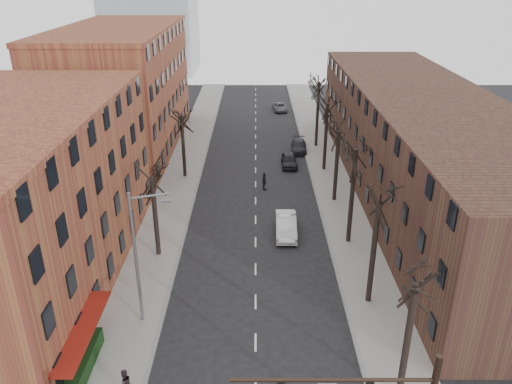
{
  "coord_description": "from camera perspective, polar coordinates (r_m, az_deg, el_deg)",
  "views": [
    {
      "loc": [
        0.01,
        -15.65,
        20.66
      ],
      "look_at": [
        0.03,
        21.19,
        4.0
      ],
      "focal_mm": 35.0,
      "sensor_mm": 36.0,
      "label": 1
    }
  ],
  "objects": [
    {
      "name": "tree_left_b",
      "position": [
        54.31,
        -8.09,
        1.72
      ],
      "size": [
        5.2,
        5.2,
        9.5
      ],
      "primitive_type": null,
      "color": "black",
      "rests_on": "ground"
    },
    {
      "name": "parked_car_mid",
      "position": [
        61.5,
        4.92,
        5.26
      ],
      "size": [
        2.08,
        4.61,
        1.31
      ],
      "primitive_type": "imported",
      "rotation": [
        0.0,
        0.0,
        -0.05
      ],
      "color": "black",
      "rests_on": "ground"
    },
    {
      "name": "sidewalk_right",
      "position": [
        55.25,
        8.29,
        2.19
      ],
      "size": [
        4.0,
        90.0,
        0.15
      ],
      "primitive_type": "cube",
      "color": "gray",
      "rests_on": "ground"
    },
    {
      "name": "tree_right_c",
      "position": [
        41.89,
        10.46,
        -5.66
      ],
      "size": [
        5.2,
        5.2,
        11.6
      ],
      "primitive_type": null,
      "color": "black",
      "rests_on": "ground"
    },
    {
      "name": "silver_sedan",
      "position": [
        42.11,
        3.45,
        -3.85
      ],
      "size": [
        1.8,
        4.92,
        1.61
      ],
      "primitive_type": "imported",
      "rotation": [
        0.0,
        0.0,
        -0.02
      ],
      "color": "silver",
      "rests_on": "ground"
    },
    {
      "name": "tree_right_e",
      "position": [
        56.14,
        7.74,
        2.51
      ],
      "size": [
        5.2,
        5.2,
        10.8
      ],
      "primitive_type": null,
      "color": "black",
      "rests_on": "ground"
    },
    {
      "name": "building_left_far",
      "position": [
        63.25,
        -14.98,
        11.05
      ],
      "size": [
        12.0,
        28.0,
        14.0
      ],
      "primitive_type": "cube",
      "color": "brown",
      "rests_on": "ground"
    },
    {
      "name": "tree_left_a",
      "position": [
        40.21,
        -11.03,
        -7.09
      ],
      "size": [
        5.2,
        5.2,
        9.5
      ],
      "primitive_type": null,
      "color": "black",
      "rests_on": "ground"
    },
    {
      "name": "awning_left",
      "position": [
        31.37,
        -18.46,
        -18.41
      ],
      "size": [
        1.2,
        7.0,
        0.15
      ],
      "primitive_type": "cube",
      "color": "maroon",
      "rests_on": "ground"
    },
    {
      "name": "sidewalk_left",
      "position": [
        55.25,
        -8.38,
        2.19
      ],
      "size": [
        4.0,
        90.0,
        0.15
      ],
      "primitive_type": "cube",
      "color": "gray",
      "rests_on": "ground"
    },
    {
      "name": "tree_right_f",
      "position": [
        63.58,
        6.85,
        5.19
      ],
      "size": [
        5.2,
        5.2,
        11.6
      ],
      "primitive_type": null,
      "color": "black",
      "rests_on": "ground"
    },
    {
      "name": "tree_right_d",
      "position": [
        48.88,
        8.9,
        -0.98
      ],
      "size": [
        5.2,
        5.2,
        10.0
      ],
      "primitive_type": null,
      "color": "black",
      "rests_on": "ground"
    },
    {
      "name": "tree_right_b",
      "position": [
        35.34,
        12.66,
        -12.14
      ],
      "size": [
        5.2,
        5.2,
        10.8
      ],
      "primitive_type": null,
      "color": "black",
      "rests_on": "ground"
    },
    {
      "name": "pedestrian_b",
      "position": [
        28.45,
        -14.78,
        -20.42
      ],
      "size": [
        1.04,
        0.99,
        1.68
      ],
      "primitive_type": "imported",
      "rotation": [
        0.0,
        0.0,
        3.76
      ],
      "color": "black",
      "rests_on": "sidewalk_left"
    },
    {
      "name": "parked_car_near",
      "position": [
        56.65,
        3.81,
        3.66
      ],
      "size": [
        1.71,
        4.19,
        1.42
      ],
      "primitive_type": "imported",
      "rotation": [
        0.0,
        0.0,
        0.01
      ],
      "color": "black",
      "rests_on": "ground"
    },
    {
      "name": "parked_car_far",
      "position": [
        79.4,
        2.74,
        9.66
      ],
      "size": [
        2.32,
        4.4,
        1.18
      ],
      "primitive_type": "imported",
      "rotation": [
        0.0,
        0.0,
        0.09
      ],
      "color": "#505357",
      "rests_on": "ground"
    },
    {
      "name": "pedestrian_crossing",
      "position": [
        50.23,
        0.95,
        1.21
      ],
      "size": [
        0.68,
        1.16,
        1.86
      ],
      "primitive_type": "imported",
      "rotation": [
        0.0,
        0.0,
        1.79
      ],
      "color": "black",
      "rests_on": "ground"
    },
    {
      "name": "building_left_near",
      "position": [
        37.56,
        -25.27,
        -1.12
      ],
      "size": [
        12.0,
        26.0,
        12.0
      ],
      "primitive_type": "cube",
      "color": "brown",
      "rests_on": "ground"
    },
    {
      "name": "streetlight",
      "position": [
        30.86,
        -13.32,
        -6.87
      ],
      "size": [
        2.45,
        0.22,
        9.03
      ],
      "color": "slate",
      "rests_on": "ground"
    },
    {
      "name": "building_right",
      "position": [
        50.84,
        18.37,
        5.13
      ],
      "size": [
        12.0,
        50.0,
        10.0
      ],
      "primitive_type": "cube",
      "color": "#452D20",
      "rests_on": "ground"
    },
    {
      "name": "hedge",
      "position": [
        30.28,
        -19.4,
        -18.73
      ],
      "size": [
        0.8,
        6.0,
        1.0
      ],
      "primitive_type": "cube",
      "color": "black",
      "rests_on": "sidewalk_left"
    }
  ]
}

